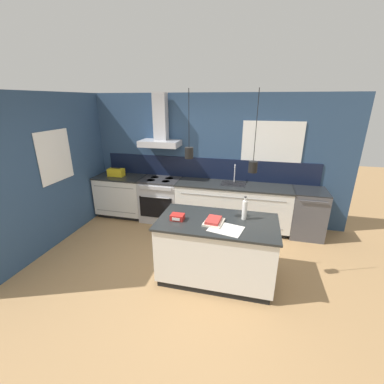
# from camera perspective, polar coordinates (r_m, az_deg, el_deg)

# --- Properties ---
(ground_plane) EXTENTS (16.00, 16.00, 0.00)m
(ground_plane) POSITION_cam_1_polar(r_m,az_deg,el_deg) (4.09, -2.51, -17.39)
(ground_plane) COLOR #A87F51
(ground_plane) RESTS_ON ground
(wall_back) EXTENTS (5.60, 2.11, 2.60)m
(wall_back) POSITION_cam_1_polar(r_m,az_deg,el_deg) (5.33, 2.75, 7.75)
(wall_back) COLOR navy
(wall_back) RESTS_ON ground_plane
(wall_left) EXTENTS (0.08, 3.80, 2.60)m
(wall_left) POSITION_cam_1_polar(r_m,az_deg,el_deg) (5.22, -27.01, 4.76)
(wall_left) COLOR navy
(wall_left) RESTS_ON ground_plane
(counter_run_left) EXTENTS (1.05, 0.64, 0.91)m
(counter_run_left) POSITION_cam_1_polar(r_m,az_deg,el_deg) (5.91, -15.28, -0.76)
(counter_run_left) COLOR black
(counter_run_left) RESTS_ON ground_plane
(counter_run_sink) EXTENTS (2.24, 0.64, 1.27)m
(counter_run_sink) POSITION_cam_1_polar(r_m,az_deg,el_deg) (5.22, 8.90, -3.03)
(counter_run_sink) COLOR black
(counter_run_sink) RESTS_ON ground_plane
(oven_range) EXTENTS (0.80, 0.66, 0.91)m
(oven_range) POSITION_cam_1_polar(r_m,az_deg,el_deg) (5.53, -6.91, -1.67)
(oven_range) COLOR #B5B5BA
(oven_range) RESTS_ON ground_plane
(dishwasher) EXTENTS (0.60, 0.65, 0.91)m
(dishwasher) POSITION_cam_1_polar(r_m,az_deg,el_deg) (5.32, 24.24, -4.29)
(dishwasher) COLOR #4C4C51
(dishwasher) RESTS_ON ground_plane
(kitchen_island) EXTENTS (1.64, 0.90, 0.91)m
(kitchen_island) POSITION_cam_1_polar(r_m,az_deg,el_deg) (3.77, 5.46, -12.57)
(kitchen_island) COLOR black
(kitchen_island) RESTS_ON ground_plane
(bottle_on_island) EXTENTS (0.07, 0.07, 0.34)m
(bottle_on_island) POSITION_cam_1_polar(r_m,az_deg,el_deg) (3.59, 11.59, -3.89)
(bottle_on_island) COLOR silver
(bottle_on_island) RESTS_ON kitchen_island
(book_stack) EXTENTS (0.28, 0.33, 0.06)m
(book_stack) POSITION_cam_1_polar(r_m,az_deg,el_deg) (3.47, 4.82, -6.48)
(book_stack) COLOR beige
(book_stack) RESTS_ON kitchen_island
(red_supply_box) EXTENTS (0.18, 0.15, 0.08)m
(red_supply_box) POSITION_cam_1_polar(r_m,az_deg,el_deg) (3.56, -3.26, -5.56)
(red_supply_box) COLOR red
(red_supply_box) RESTS_ON kitchen_island
(paper_pile) EXTENTS (0.47, 0.40, 0.01)m
(paper_pile) POSITION_cam_1_polar(r_m,az_deg,el_deg) (3.34, 7.54, -8.14)
(paper_pile) COLOR silver
(paper_pile) RESTS_ON kitchen_island
(yellow_toolbox) EXTENTS (0.34, 0.18, 0.19)m
(yellow_toolbox) POSITION_cam_1_polar(r_m,az_deg,el_deg) (5.79, -16.50, 4.22)
(yellow_toolbox) COLOR gold
(yellow_toolbox) RESTS_ON counter_run_left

